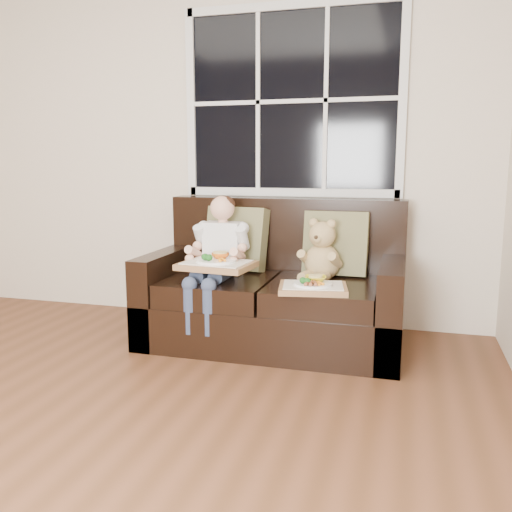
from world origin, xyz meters
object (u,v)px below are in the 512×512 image
(child, at_px, (218,249))
(tray_left, at_px, (217,264))
(teddy_bear, at_px, (322,254))
(tray_right, at_px, (313,286))
(loveseat, at_px, (275,296))

(child, height_order, tray_left, child)
(teddy_bear, height_order, tray_right, teddy_bear)
(child, xyz_separation_m, tray_right, (0.69, -0.25, -0.16))
(loveseat, xyz_separation_m, teddy_bear, (0.31, 0.01, 0.31))
(child, relative_size, teddy_bear, 2.01)
(child, xyz_separation_m, tray_left, (0.06, -0.19, -0.06))
(loveseat, relative_size, tray_left, 3.52)
(teddy_bear, bearing_deg, child, -156.05)
(teddy_bear, distance_m, tray_left, 0.70)
(tray_left, bearing_deg, loveseat, 50.72)
(child, bearing_deg, teddy_bear, 10.61)
(teddy_bear, relative_size, tray_left, 0.86)
(child, bearing_deg, tray_left, -73.51)
(teddy_bear, bearing_deg, loveseat, -164.79)
(child, xyz_separation_m, teddy_bear, (0.68, 0.13, -0.02))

